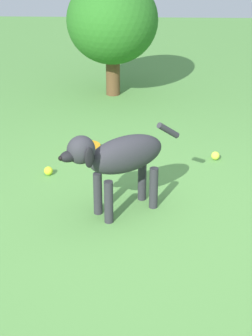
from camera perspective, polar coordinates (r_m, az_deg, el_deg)
name	(u,v)px	position (r m, az deg, el deg)	size (l,w,h in m)	color
ground	(149,228)	(3.45, 2.42, -6.15)	(14.00, 14.00, 0.00)	#548C42
dog	(119,157)	(3.43, -0.72, 1.10)	(0.55, 0.74, 0.59)	#2D2D33
tennis_ball_1	(215,156)	(4.38, 9.19, 1.26)	(0.07, 0.07, 0.07)	#CADF3D
tennis_ball_2	(48,171)	(4.12, -7.99, -0.29)	(0.07, 0.07, 0.07)	#C5DF29
water_bowl	(87,148)	(4.47, -4.05, 2.02)	(0.22, 0.22, 0.06)	orange
shrub_near	(112,21)	(5.69, -1.41, 14.92)	(1.01, 0.91, 1.20)	brown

